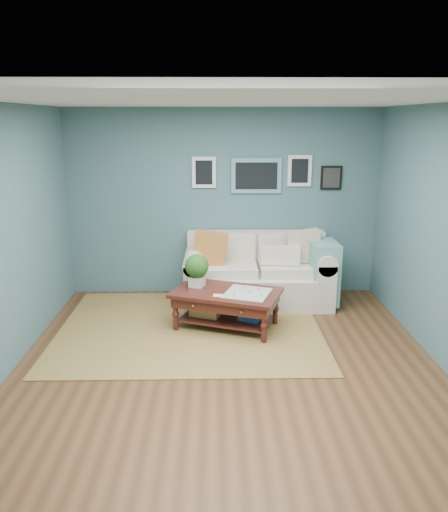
{
  "coord_description": "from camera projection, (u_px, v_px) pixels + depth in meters",
  "views": [
    {
      "loc": [
        -0.13,
        -4.7,
        2.53
      ],
      "look_at": [
        -0.02,
        1.0,
        0.96
      ],
      "focal_mm": 35.0,
      "sensor_mm": 36.0,
      "label": 1
    }
  ],
  "objects": [
    {
      "name": "area_rug",
      "position": [
        190.0,
        328.0,
        6.25
      ],
      "size": [
        3.23,
        2.58,
        0.01
      ],
      "primitive_type": "cube",
      "color": "brown",
      "rests_on": "ground"
    },
    {
      "name": "loveseat",
      "position": [
        264.0,
        272.0,
        7.06
      ],
      "size": [
        2.1,
        0.95,
        1.08
      ],
      "color": "beige",
      "rests_on": "ground"
    },
    {
      "name": "coffee_table",
      "position": [
        221.0,
        297.0,
        6.2
      ],
      "size": [
        1.47,
        1.15,
        0.9
      ],
      "rotation": [
        0.0,
        0.0,
        -0.35
      ],
      "color": "#35100E",
      "rests_on": "ground"
    },
    {
      "name": "room_shell",
      "position": [
        229.0,
        243.0,
        4.9
      ],
      "size": [
        5.0,
        5.02,
        2.7
      ],
      "color": "brown",
      "rests_on": "ground"
    }
  ]
}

